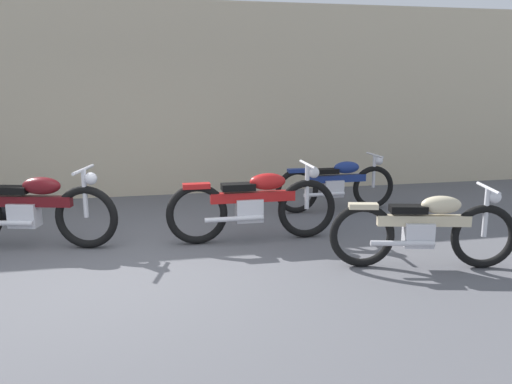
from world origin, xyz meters
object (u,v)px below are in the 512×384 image
object	(u,v)px
motorcycle_red	(254,204)
motorcycle_blue	(337,184)
motorcycle_cream	(425,229)
helmet	(5,212)
motorcycle_maroon	(30,209)

from	to	relation	value
motorcycle_red	motorcycle_blue	xyz separation A→B (m)	(1.58, 1.26, -0.05)
motorcycle_blue	motorcycle_cream	bearing A→B (deg)	-91.03
helmet	motorcycle_red	size ratio (longest dim) A/B	0.11
motorcycle_red	motorcycle_maroon	xyz separation A→B (m)	(-2.71, 0.30, 0.01)
motorcycle_cream	motorcycle_red	bearing A→B (deg)	153.49
helmet	motorcycle_cream	distance (m)	5.81
motorcycle_cream	helmet	bearing A→B (deg)	161.88
motorcycle_maroon	motorcycle_blue	bearing A→B (deg)	27.88
helmet	motorcycle_blue	xyz separation A→B (m)	(4.92, -0.45, 0.30)
motorcycle_cream	motorcycle_blue	size ratio (longest dim) A/B	1.01
motorcycle_maroon	motorcycle_cream	distance (m)	4.60
motorcycle_red	helmet	bearing A→B (deg)	153.33
motorcycle_blue	helmet	bearing A→B (deg)	173.41
motorcycle_blue	motorcycle_red	bearing A→B (deg)	-142.65
motorcycle_red	motorcycle_cream	size ratio (longest dim) A/B	1.10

